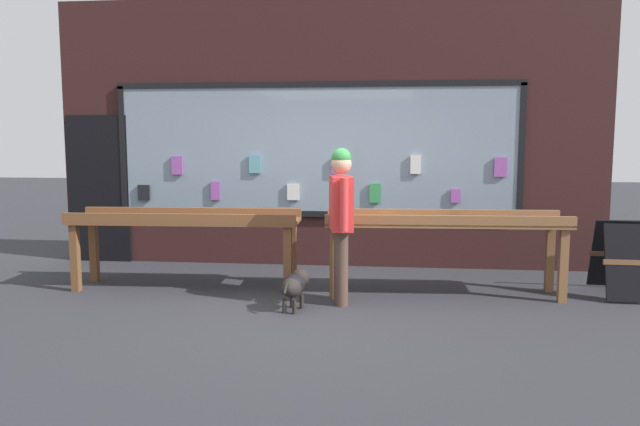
{
  "coord_description": "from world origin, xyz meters",
  "views": [
    {
      "loc": [
        0.89,
        -6.25,
        1.79
      ],
      "look_at": [
        0.11,
        0.62,
        0.95
      ],
      "focal_mm": 35.0,
      "sensor_mm": 36.0,
      "label": 1
    }
  ],
  "objects_px": {
    "display_table_left": "(186,226)",
    "small_dog": "(295,285)",
    "display_table_right": "(445,228)",
    "person_browsing": "(341,214)",
    "sandwich_board_sign": "(620,258)"
  },
  "relations": [
    {
      "from": "display_table_right",
      "to": "person_browsing",
      "type": "bearing_deg",
      "value": -155.37
    },
    {
      "from": "small_dog",
      "to": "display_table_left",
      "type": "bearing_deg",
      "value": 72.32
    },
    {
      "from": "display_table_left",
      "to": "sandwich_board_sign",
      "type": "bearing_deg",
      "value": 2.53
    },
    {
      "from": "display_table_left",
      "to": "display_table_right",
      "type": "xyz_separation_m",
      "value": [
        3.02,
        0.0,
        0.02
      ]
    },
    {
      "from": "display_table_left",
      "to": "small_dog",
      "type": "distance_m",
      "value": 1.71
    },
    {
      "from": "display_table_left",
      "to": "person_browsing",
      "type": "xyz_separation_m",
      "value": [
        1.88,
        -0.52,
        0.23
      ]
    },
    {
      "from": "person_browsing",
      "to": "small_dog",
      "type": "height_order",
      "value": "person_browsing"
    },
    {
      "from": "display_table_left",
      "to": "small_dog",
      "type": "xyz_separation_m",
      "value": [
        1.42,
        -0.8,
        -0.49
      ]
    },
    {
      "from": "small_dog",
      "to": "sandwich_board_sign",
      "type": "xyz_separation_m",
      "value": [
        3.58,
        1.03,
        0.17
      ]
    },
    {
      "from": "display_table_right",
      "to": "sandwich_board_sign",
      "type": "distance_m",
      "value": 2.02
    },
    {
      "from": "display_table_right",
      "to": "person_browsing",
      "type": "xyz_separation_m",
      "value": [
        -1.14,
        -0.52,
        0.21
      ]
    },
    {
      "from": "small_dog",
      "to": "sandwich_board_sign",
      "type": "relative_size",
      "value": 0.66
    },
    {
      "from": "display_table_right",
      "to": "sandwich_board_sign",
      "type": "relative_size",
      "value": 3.15
    },
    {
      "from": "display_table_right",
      "to": "sandwich_board_sign",
      "type": "bearing_deg",
      "value": 6.29
    },
    {
      "from": "display_table_left",
      "to": "person_browsing",
      "type": "relative_size",
      "value": 1.62
    }
  ]
}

